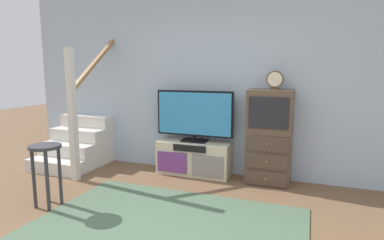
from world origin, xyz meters
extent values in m
cube|color=#A8BCD1|center=(0.00, 2.46, 1.35)|extent=(6.40, 0.12, 2.70)
cube|color=#4C664C|center=(0.00, 0.60, 0.01)|extent=(2.60, 1.80, 0.01)
cube|color=beige|center=(-0.30, 2.20, 0.24)|extent=(1.06, 0.36, 0.48)
cube|color=#70387F|center=(-0.57, 2.01, 0.20)|extent=(0.45, 0.02, 0.29)
cube|color=gray|center=(-0.03, 2.01, 0.20)|extent=(0.45, 0.02, 0.29)
cube|color=black|center=(-0.30, 2.01, 0.43)|extent=(0.48, 0.02, 0.09)
cube|color=black|center=(-0.30, 2.22, 0.50)|extent=(0.36, 0.22, 0.02)
cylinder|color=black|center=(-0.30, 2.22, 0.54)|extent=(0.05, 0.05, 0.06)
cube|color=black|center=(-0.30, 2.22, 0.89)|extent=(1.13, 0.05, 0.65)
cube|color=#338CCC|center=(-0.30, 2.19, 0.89)|extent=(1.08, 0.01, 0.60)
cube|color=brown|center=(0.75, 2.21, 0.63)|extent=(0.58, 0.34, 1.26)
cube|color=#4E3C2F|center=(0.75, 2.03, 0.12)|extent=(0.53, 0.02, 0.19)
sphere|color=olive|center=(0.75, 2.01, 0.12)|extent=(0.03, 0.03, 0.03)
cube|color=#4E3C2F|center=(0.75, 2.03, 0.35)|extent=(0.53, 0.02, 0.19)
sphere|color=olive|center=(0.75, 2.01, 0.35)|extent=(0.03, 0.03, 0.03)
cube|color=#4E3C2F|center=(0.75, 2.03, 0.58)|extent=(0.53, 0.02, 0.19)
sphere|color=olive|center=(0.75, 2.01, 0.58)|extent=(0.03, 0.03, 0.03)
cube|color=#232328|center=(0.75, 2.03, 0.97)|extent=(0.49, 0.02, 0.40)
cube|color=#4C3823|center=(0.80, 2.19, 1.27)|extent=(0.13, 0.08, 0.02)
cylinder|color=brown|center=(0.80, 2.19, 1.39)|extent=(0.22, 0.04, 0.22)
cylinder|color=beige|center=(0.80, 2.16, 1.39)|extent=(0.18, 0.01, 0.18)
cube|color=silver|center=(-2.25, 1.53, 0.10)|extent=(0.90, 0.26, 0.19)
cube|color=silver|center=(-2.25, 1.79, 0.19)|extent=(0.90, 0.26, 0.38)
cube|color=silver|center=(-2.25, 2.05, 0.29)|extent=(0.90, 0.26, 0.57)
cube|color=silver|center=(-2.25, 2.31, 0.38)|extent=(0.90, 0.26, 0.76)
cube|color=silver|center=(-2.25, 2.57, 0.47)|extent=(0.90, 0.26, 0.95)
cube|color=silver|center=(-1.75, 1.40, 0.90)|extent=(0.09, 0.09, 1.80)
cube|color=#9E7547|center=(-1.75, 2.05, 1.70)|extent=(0.06, 1.33, 0.99)
cylinder|color=#333338|center=(-1.53, 0.50, 0.33)|extent=(0.04, 0.04, 0.66)
cylinder|color=#333338|center=(-1.35, 0.50, 0.33)|extent=(0.04, 0.04, 0.66)
cylinder|color=#333338|center=(-1.53, 0.69, 0.33)|extent=(0.04, 0.04, 0.66)
cylinder|color=#333338|center=(-1.35, 0.69, 0.33)|extent=(0.04, 0.04, 0.66)
cylinder|color=#333338|center=(-1.44, 0.59, 0.68)|extent=(0.34, 0.34, 0.03)
camera|label=1|loc=(1.24, -2.00, 1.50)|focal=29.73mm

